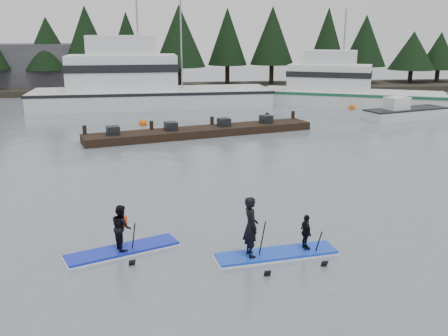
{
  "coord_description": "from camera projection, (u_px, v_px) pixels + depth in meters",
  "views": [
    {
      "loc": [
        -2.19,
        -12.8,
        6.31
      ],
      "look_at": [
        0.0,
        6.0,
        1.1
      ],
      "focal_mm": 40.0,
      "sensor_mm": 36.0,
      "label": 1
    }
  ],
  "objects": [
    {
      "name": "ground",
      "position": [
        248.0,
        261.0,
        14.17
      ],
      "size": [
        160.0,
        160.0,
        0.0
      ],
      "primitive_type": "plane",
      "color": "slate",
      "rests_on": "ground"
    },
    {
      "name": "far_shore",
      "position": [
        186.0,
        88.0,
        54.32
      ],
      "size": [
        70.0,
        8.0,
        0.6
      ],
      "primitive_type": "cube",
      "color": "#2D281E",
      "rests_on": "ground"
    },
    {
      "name": "treeline",
      "position": [
        186.0,
        91.0,
        54.39
      ],
      "size": [
        60.0,
        4.0,
        8.0
      ],
      "primitive_type": null,
      "color": "black",
      "rests_on": "ground"
    },
    {
      "name": "waterfront_building",
      "position": [
        56.0,
        67.0,
        54.08
      ],
      "size": [
        18.0,
        6.0,
        5.0
      ],
      "primitive_type": "cube",
      "color": "#4C4C51",
      "rests_on": "ground"
    },
    {
      "name": "fishing_boat_large",
      "position": [
        145.0,
        96.0,
        42.99
      ],
      "size": [
        20.35,
        6.56,
        11.07
      ],
      "rotation": [
        0.0,
        0.0,
        0.05
      ],
      "color": "silver",
      "rests_on": "ground"
    },
    {
      "name": "fishing_boat_medium",
      "position": [
        345.0,
        97.0,
        44.13
      ],
      "size": [
        16.09,
        10.54,
        9.15
      ],
      "rotation": [
        0.0,
        0.0,
        -0.43
      ],
      "color": "silver",
      "rests_on": "ground"
    },
    {
      "name": "skiff",
      "position": [
        406.0,
        114.0,
        37.07
      ],
      "size": [
        6.82,
        3.9,
        0.76
      ],
      "primitive_type": "cube",
      "rotation": [
        0.0,
        0.0,
        0.32
      ],
      "color": "silver",
      "rests_on": "ground"
    },
    {
      "name": "floating_dock",
      "position": [
        202.0,
        132.0,
        31.11
      ],
      "size": [
        14.52,
        5.92,
        0.49
      ],
      "primitive_type": "cube",
      "rotation": [
        0.0,
        0.0,
        0.28
      ],
      "color": "black",
      "rests_on": "ground"
    },
    {
      "name": "buoy_c",
      "position": [
        352.0,
        109.0,
        41.79
      ],
      "size": [
        0.48,
        0.48,
        0.48
      ],
      "primitive_type": "sphere",
      "color": "#E35D0B",
      "rests_on": "ground"
    },
    {
      "name": "buoy_b",
      "position": [
        143.0,
        125.0,
        34.61
      ],
      "size": [
        0.56,
        0.56,
        0.56
      ],
      "primitive_type": "sphere",
      "color": "#E35D0B",
      "rests_on": "ground"
    },
    {
      "name": "paddleboard_solo",
      "position": [
        122.0,
        236.0,
        14.59
      ],
      "size": [
        3.35,
        2.03,
        1.89
      ],
      "rotation": [
        0.0,
        0.0,
        0.4
      ],
      "color": "#1425BE",
      "rests_on": "ground"
    },
    {
      "name": "paddleboard_duo",
      "position": [
        270.0,
        238.0,
        14.25
      ],
      "size": [
        3.62,
        1.46,
        2.41
      ],
      "rotation": [
        0.0,
        0.0,
        0.15
      ],
      "color": "blue",
      "rests_on": "ground"
    }
  ]
}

